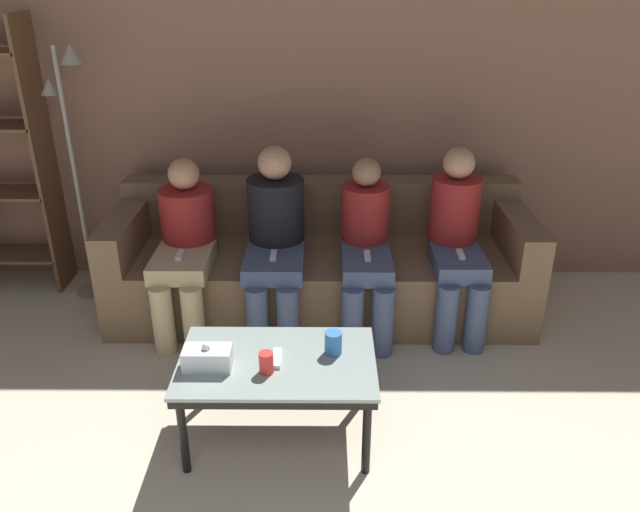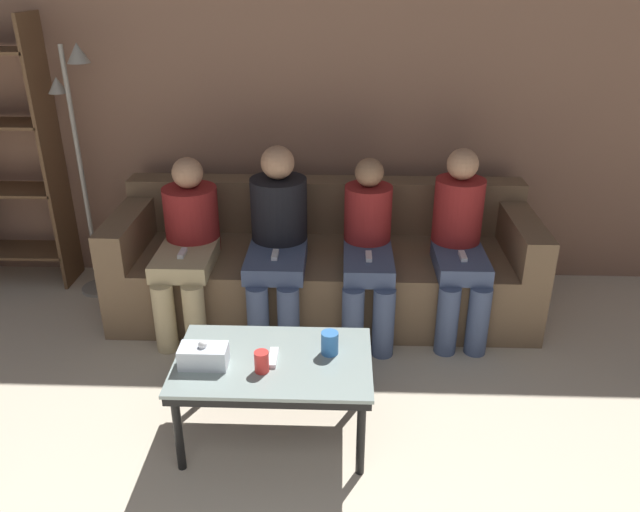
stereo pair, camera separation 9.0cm
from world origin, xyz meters
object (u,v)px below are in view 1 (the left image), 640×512
object	(u,v)px
cup_near_left	(266,363)
seated_person_mid_right	(366,244)
seated_person_left_end	(185,241)
standing_lamp	(74,150)
coffee_table	(277,368)
seated_person_mid_left	(275,234)
cup_near_right	(333,343)
couch	(321,265)
game_remote	(277,358)
tissue_box	(207,358)
seated_person_right_end	(456,237)

from	to	relation	value
cup_near_left	seated_person_mid_right	bearing A→B (deg)	66.26
seated_person_left_end	standing_lamp	bearing A→B (deg)	152.63
coffee_table	seated_person_mid_left	world-z (taller)	seated_person_mid_left
cup_near_right	standing_lamp	distance (m)	2.26
cup_near_right	seated_person_left_end	size ratio (longest dim) A/B	0.11
seated_person_left_end	seated_person_mid_left	distance (m)	0.56
couch	game_remote	world-z (taller)	couch
coffee_table	cup_near_left	xyz separation A→B (m)	(-0.04, -0.09, 0.10)
coffee_table	seated_person_mid_right	bearing A→B (deg)	66.20
standing_lamp	seated_person_mid_left	bearing A→B (deg)	-16.01
cup_near_left	tissue_box	world-z (taller)	tissue_box
cup_near_right	seated_person_mid_right	bearing A→B (deg)	78.20
standing_lamp	seated_person_right_end	distance (m)	2.50
seated_person_left_end	couch	bearing A→B (deg)	15.30
cup_near_right	seated_person_mid_right	distance (m)	1.04
cup_near_right	tissue_box	world-z (taller)	tissue_box
cup_near_left	seated_person_mid_left	size ratio (longest dim) A/B	0.09
cup_near_left	seated_person_right_end	distance (m)	1.61
seated_person_mid_right	seated_person_left_end	bearing A→B (deg)	179.00
seated_person_mid_right	cup_near_right	bearing A→B (deg)	-101.80
seated_person_left_end	seated_person_mid_right	size ratio (longest dim) A/B	0.99
cup_near_right	tissue_box	bearing A→B (deg)	-168.16
seated_person_left_end	tissue_box	bearing A→B (deg)	-74.11
cup_near_right	standing_lamp	size ratio (longest dim) A/B	0.07
game_remote	seated_person_mid_left	xyz separation A→B (m)	(-0.08, 1.11, 0.16)
game_remote	cup_near_right	bearing A→B (deg)	13.14
cup_near_right	coffee_table	bearing A→B (deg)	-166.86
standing_lamp	seated_person_mid_left	xyz separation A→B (m)	(1.31, -0.38, -0.43)
game_remote	seated_person_left_end	size ratio (longest dim) A/B	0.14
cup_near_right	seated_person_mid_right	world-z (taller)	seated_person_mid_right
seated_person_left_end	seated_person_mid_left	xyz separation A→B (m)	(0.56, 0.01, 0.04)
seated_person_mid_left	seated_person_right_end	xyz separation A→B (m)	(1.12, -0.01, -0.01)
tissue_box	cup_near_right	bearing A→B (deg)	11.84
tissue_box	seated_person_left_end	xyz separation A→B (m)	(-0.33, 1.16, 0.08)
tissue_box	game_remote	size ratio (longest dim) A/B	1.47
game_remote	seated_person_mid_left	size ratio (longest dim) A/B	0.13
cup_near_left	game_remote	distance (m)	0.11
seated_person_mid_left	couch	bearing A→B (deg)	37.57
couch	tissue_box	xyz separation A→B (m)	(-0.51, -1.39, 0.20)
cup_near_right	seated_person_right_end	xyz separation A→B (m)	(0.77, 1.04, 0.10)
tissue_box	seated_person_mid_left	xyz separation A→B (m)	(0.23, 1.17, 0.12)
coffee_table	seated_person_mid_right	world-z (taller)	seated_person_mid_right
cup_near_right	seated_person_right_end	world-z (taller)	seated_person_right_end
cup_near_right	seated_person_mid_left	bearing A→B (deg)	108.21
game_remote	cup_near_left	bearing A→B (deg)	-113.11
coffee_table	seated_person_right_end	xyz separation A→B (m)	(1.03, 1.11, 0.20)
standing_lamp	seated_person_right_end	world-z (taller)	standing_lamp
tissue_box	seated_person_right_end	bearing A→B (deg)	40.88
seated_person_mid_left	seated_person_right_end	distance (m)	1.12
couch	seated_person_mid_right	distance (m)	0.46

